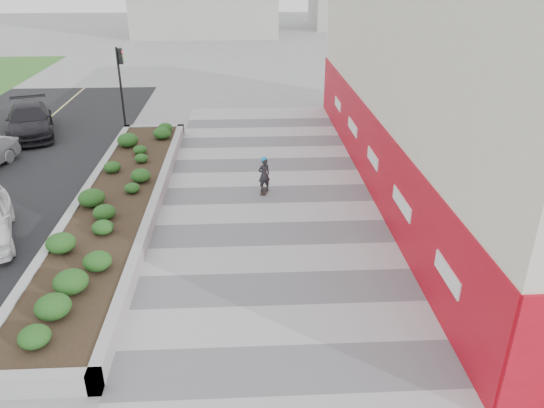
{
  "coord_description": "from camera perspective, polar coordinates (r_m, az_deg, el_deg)",
  "views": [
    {
      "loc": [
        -0.84,
        -10.56,
        8.47
      ],
      "look_at": [
        -0.02,
        5.01,
        1.1
      ],
      "focal_mm": 35.0,
      "sensor_mm": 36.0,
      "label": 1
    }
  ],
  "objects": [
    {
      "name": "planter",
      "position": [
        19.87,
        -16.29,
        0.32
      ],
      "size": [
        3.0,
        18.0,
        0.9
      ],
      "color": "#9E9EA0",
      "rests_on": "ground"
    },
    {
      "name": "ground",
      "position": [
        13.56,
        1.24,
        -13.35
      ],
      "size": [
        160.0,
        160.0,
        0.0
      ],
      "primitive_type": "plane",
      "color": "gray",
      "rests_on": "ground"
    },
    {
      "name": "walkway",
      "position": [
        16.01,
        0.47,
        -6.62
      ],
      "size": [
        8.0,
        36.0,
        0.01
      ],
      "primitive_type": "cube",
      "color": "#A8A8AD",
      "rests_on": "ground"
    },
    {
      "name": "traffic_signal_near",
      "position": [
        29.34,
        -15.94,
        13.15
      ],
      "size": [
        0.33,
        0.28,
        4.2
      ],
      "color": "black",
      "rests_on": "ground"
    },
    {
      "name": "building",
      "position": [
        21.52,
        18.8,
        11.94
      ],
      "size": [
        6.04,
        24.08,
        8.0
      ],
      "color": "beige",
      "rests_on": "ground"
    },
    {
      "name": "skateboarder",
      "position": [
        20.48,
        -0.86,
        3.19
      ],
      "size": [
        0.58,
        0.75,
        1.5
      ],
      "rotation": [
        0.0,
        0.0,
        -0.21
      ],
      "color": "beige",
      "rests_on": "ground"
    },
    {
      "name": "manhole_cover",
      "position": [
        16.04,
        2.26,
        -6.58
      ],
      "size": [
        0.44,
        0.44,
        0.01
      ],
      "primitive_type": "cylinder",
      "color": "#595654",
      "rests_on": "ground"
    },
    {
      "name": "car_dark",
      "position": [
        30.09,
        -24.62,
        8.17
      ],
      "size": [
        3.75,
        5.68,
        1.53
      ],
      "primitive_type": "imported",
      "rotation": [
        0.0,
        0.0,
        0.33
      ],
      "color": "black",
      "rests_on": "ground"
    }
  ]
}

